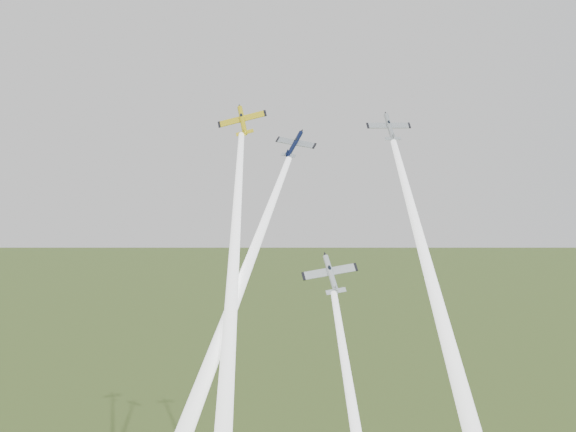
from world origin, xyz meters
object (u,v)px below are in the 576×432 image
Objects in this scene: plane_navy at (294,144)px; plane_silver_low at (331,274)px; plane_silver_right at (390,127)px; plane_yellow at (242,120)px.

plane_navy is 23.53m from plane_silver_low.
plane_silver_right is 26.24m from plane_silver_low.
plane_silver_low is at bearing -146.43° from plane_silver_right.
plane_navy is 0.97× the size of plane_silver_right.
plane_silver_low is (-8.87, -10.14, -22.52)m from plane_silver_right.
plane_navy is 0.83× the size of plane_silver_low.
plane_silver_right is (24.39, -2.91, -1.47)m from plane_yellow.
plane_silver_low is at bearing -45.77° from plane_yellow.
plane_yellow reaches higher than plane_navy.
plane_navy is at bearing 162.50° from plane_silver_right.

